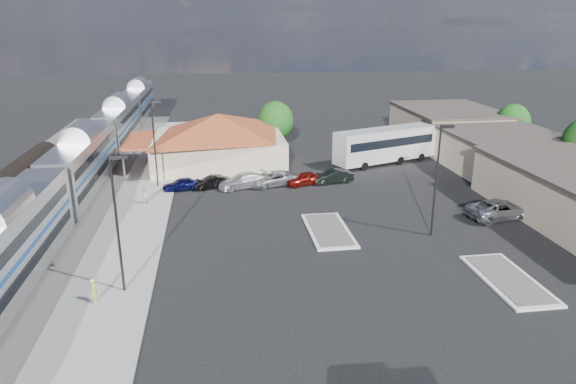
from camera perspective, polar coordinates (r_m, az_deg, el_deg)
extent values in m
plane|color=black|center=(39.91, -0.51, -5.80)|extent=(280.00, 280.00, 0.00)
cube|color=#4C4944|center=(49.71, -26.65, -2.78)|extent=(16.00, 100.00, 0.12)
cube|color=gray|center=(45.69, -16.66, -3.27)|extent=(5.50, 92.00, 0.18)
cube|color=silver|center=(36.00, -29.09, -5.76)|extent=(3.00, 20.00, 5.00)
cube|color=black|center=(37.10, -28.43, -9.65)|extent=(2.20, 16.00, 0.60)
cube|color=silver|center=(55.03, -21.78, 3.07)|extent=(3.00, 20.00, 5.00)
cube|color=black|center=(55.76, -21.45, 0.35)|extent=(2.20, 16.00, 0.60)
cube|color=silver|center=(75.11, -18.27, 7.27)|extent=(3.00, 20.00, 5.00)
cube|color=black|center=(75.65, -18.06, 5.23)|extent=(2.20, 16.00, 0.60)
cube|color=silver|center=(95.59, -16.22, 9.68)|extent=(3.00, 20.00, 5.00)
cube|color=black|center=(96.01, -16.08, 8.06)|extent=(2.20, 16.00, 0.60)
cylinder|color=black|center=(58.22, -27.11, 2.17)|extent=(2.80, 14.00, 2.80)
cube|color=black|center=(58.69, -26.86, 0.48)|extent=(2.20, 12.00, 0.60)
cube|color=#C1AE8D|center=(61.82, -7.65, 4.62)|extent=(15.00, 12.00, 3.60)
pyramid|color=brown|center=(61.17, -7.77, 7.44)|extent=(15.30, 12.24, 2.60)
cube|color=brown|center=(62.11, -16.16, 5.54)|extent=(3.20, 9.60, 0.25)
cube|color=#C6B28C|center=(64.86, 22.56, 4.19)|extent=(12.00, 18.00, 4.00)
cube|color=#3F3833|center=(64.42, 22.79, 6.04)|extent=(12.40, 18.40, 0.30)
cube|color=#C6B28C|center=(76.88, 17.42, 6.99)|extent=(12.00, 16.00, 4.50)
cube|color=#3F3833|center=(76.48, 17.59, 8.75)|extent=(12.40, 16.40, 0.30)
cube|color=silver|center=(42.34, 4.52, -4.27)|extent=(3.30, 7.50, 0.15)
cube|color=#4C4944|center=(42.31, 4.52, -4.17)|extent=(2.70, 6.90, 0.10)
cube|color=silver|center=(37.51, 23.27, -8.95)|extent=(3.30, 7.50, 0.15)
cube|color=#4C4944|center=(37.48, 23.29, -8.83)|extent=(2.70, 6.90, 0.10)
cylinder|color=black|center=(32.93, -18.44, -3.70)|extent=(0.16, 0.16, 9.00)
cube|color=black|center=(31.53, -18.33, 3.68)|extent=(1.00, 0.25, 0.22)
cylinder|color=black|center=(53.78, -14.60, 5.06)|extent=(0.16, 0.16, 9.00)
cube|color=black|center=(52.93, -14.44, 9.68)|extent=(1.00, 0.25, 0.22)
cylinder|color=black|center=(41.53, 16.12, 1.07)|extent=(0.16, 0.16, 9.00)
cube|color=black|center=(40.72, 17.31, 6.95)|extent=(1.00, 0.25, 0.22)
cylinder|color=#382314|center=(74.75, 23.45, 5.24)|extent=(0.30, 0.30, 2.55)
ellipsoid|color=#194513|center=(74.29, 23.70, 7.10)|extent=(4.41, 4.41, 4.87)
cylinder|color=#382314|center=(68.21, -1.37, 5.70)|extent=(0.30, 0.30, 2.73)
ellipsoid|color=#194513|center=(67.68, -1.39, 7.90)|extent=(4.71, 4.71, 5.21)
imported|color=#94969C|center=(48.33, 22.46, -1.79)|extent=(6.37, 3.78, 1.66)
cube|color=white|center=(62.88, 10.75, 5.23)|extent=(13.45, 7.39, 3.77)
cube|color=black|center=(62.78, 10.77, 5.63)|extent=(12.47, 7.05, 1.00)
cylinder|color=black|center=(65.40, 14.53, 3.77)|extent=(1.05, 0.66, 1.00)
cylinder|color=black|center=(67.24, 13.04, 4.28)|extent=(1.05, 0.66, 1.00)
cylinder|color=black|center=(59.94, 8.46, 2.85)|extent=(1.05, 0.66, 1.00)
cylinder|color=black|center=(61.94, 7.02, 3.42)|extent=(1.05, 0.66, 1.00)
imported|color=#C1CF40|center=(33.48, -20.72, -10.22)|extent=(0.55, 0.68, 1.63)
imported|color=silver|center=(49.52, -15.75, -0.37)|extent=(0.67, 0.84, 1.66)
imported|color=#0E0E46|center=(53.27, -11.75, 0.85)|extent=(4.08, 2.44, 1.30)
imported|color=black|center=(53.43, -8.49, 1.08)|extent=(4.10, 2.51, 1.28)
imported|color=silver|center=(53.17, -5.05, 1.27)|extent=(5.63, 3.67, 1.52)
imported|color=#979A9F|center=(53.71, -1.65, 1.49)|extent=(5.80, 3.83, 1.48)
imported|color=maroon|center=(53.87, 1.77, 1.49)|extent=(4.40, 2.82, 1.39)
imported|color=black|center=(54.77, 5.02, 1.73)|extent=(4.53, 2.31, 1.42)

